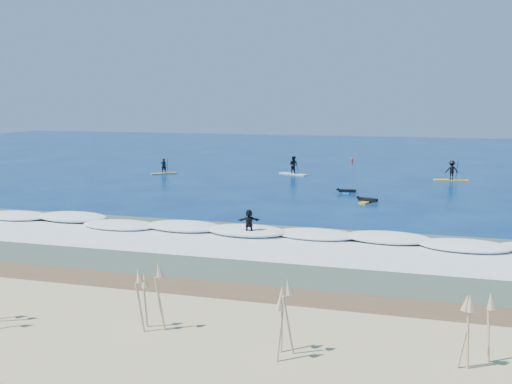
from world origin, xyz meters
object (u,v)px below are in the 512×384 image
(prone_paddler_near, at_px, (367,200))
(prone_paddler_far, at_px, (346,192))
(sup_paddler_left, at_px, (164,168))
(marker_buoy, at_px, (352,160))
(sup_paddler_center, at_px, (293,167))
(wave_surfer, at_px, (249,223))
(sup_paddler_right, at_px, (452,172))

(prone_paddler_near, bearing_deg, prone_paddler_far, 44.66)
(sup_paddler_left, bearing_deg, marker_buoy, 7.27)
(sup_paddler_left, xyz_separation_m, sup_paddler_center, (13.18, 3.15, 0.25))
(sup_paddler_center, bearing_deg, prone_paddler_near, -33.80)
(sup_paddler_left, distance_m, prone_paddler_near, 24.54)
(wave_surfer, bearing_deg, marker_buoy, 69.35)
(sup_paddler_left, xyz_separation_m, marker_buoy, (17.86, 15.97, -0.29))
(sup_paddler_right, distance_m, marker_buoy, 17.06)
(marker_buoy, bearing_deg, sup_paddler_right, -50.32)
(wave_surfer, bearing_deg, prone_paddler_far, 59.66)
(sup_paddler_center, relative_size, sup_paddler_right, 0.97)
(sup_paddler_left, height_order, marker_buoy, sup_paddler_left)
(sup_paddler_center, xyz_separation_m, wave_surfer, (3.19, -27.36, 0.01))
(prone_paddler_near, distance_m, marker_buoy, 27.36)
(sup_paddler_right, bearing_deg, sup_paddler_center, 170.14)
(sup_paddler_center, xyz_separation_m, sup_paddler_right, (15.57, -0.31, 0.05))
(sup_paddler_center, xyz_separation_m, prone_paddler_far, (6.71, -10.49, -0.68))
(sup_paddler_center, height_order, sup_paddler_right, sup_paddler_right)
(marker_buoy, bearing_deg, sup_paddler_left, -138.20)
(sup_paddler_center, relative_size, prone_paddler_far, 1.53)
(prone_paddler_near, height_order, prone_paddler_far, prone_paddler_near)
(sup_paddler_center, xyz_separation_m, marker_buoy, (4.68, 12.82, -0.54))
(sup_paddler_center, distance_m, prone_paddler_far, 12.48)
(prone_paddler_far, bearing_deg, marker_buoy, 0.27)
(sup_paddler_right, relative_size, prone_paddler_far, 1.57)
(sup_paddler_left, bearing_deg, sup_paddler_center, -21.09)
(sup_paddler_center, bearing_deg, sup_paddler_right, 23.64)
(sup_paddler_left, relative_size, prone_paddler_near, 1.16)
(prone_paddler_near, bearing_deg, sup_paddler_left, 79.79)
(sup_paddler_left, xyz_separation_m, prone_paddler_far, (19.89, -7.35, -0.43))
(sup_paddler_left, relative_size, sup_paddler_right, 0.78)
(wave_surfer, bearing_deg, sup_paddler_center, 78.12)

